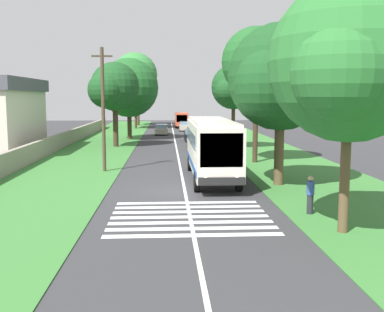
% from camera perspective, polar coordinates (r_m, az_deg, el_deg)
% --- Properties ---
extents(ground, '(160.00, 160.00, 0.00)m').
position_cam_1_polar(ground, '(25.40, -0.87, -4.38)').
color(ground, '#333335').
extents(grass_verge_left, '(120.00, 8.00, 0.04)m').
position_cam_1_polar(grass_verge_left, '(40.83, -13.30, -0.14)').
color(grass_verge_left, '#387533').
rests_on(grass_verge_left, ground).
extents(grass_verge_right, '(120.00, 8.00, 0.04)m').
position_cam_1_polar(grass_verge_right, '(41.22, 9.75, 0.02)').
color(grass_verge_right, '#387533').
rests_on(grass_verge_right, ground).
extents(centre_line, '(110.00, 0.16, 0.01)m').
position_cam_1_polar(centre_line, '(40.20, -1.72, -0.08)').
color(centre_line, silver).
rests_on(centre_line, ground).
extents(coach_bus, '(11.16, 2.62, 3.73)m').
position_cam_1_polar(coach_bus, '(28.97, 2.38, 1.34)').
color(coach_bus, silver).
rests_on(coach_bus, ground).
extents(zebra_crossing, '(5.85, 6.80, 0.01)m').
position_cam_1_polar(zebra_crossing, '(20.10, -0.25, -7.49)').
color(zebra_crossing, silver).
rests_on(zebra_crossing, ground).
extents(trailing_car_0, '(4.30, 1.78, 1.43)m').
position_cam_1_polar(trailing_car_0, '(46.25, 0.56, 1.70)').
color(trailing_car_0, '#B7A893').
rests_on(trailing_car_0, ground).
extents(trailing_car_1, '(4.30, 1.78, 1.43)m').
position_cam_1_polar(trailing_car_1, '(54.83, 0.02, 2.57)').
color(trailing_car_1, black).
rests_on(trailing_car_1, ground).
extents(trailing_car_2, '(4.30, 1.78, 1.43)m').
position_cam_1_polar(trailing_car_2, '(64.52, -3.76, 3.25)').
color(trailing_car_2, '#B7A893').
rests_on(trailing_car_2, ground).
extents(trailing_car_3, '(4.30, 1.78, 1.43)m').
position_cam_1_polar(trailing_car_3, '(71.80, -0.87, 3.66)').
color(trailing_car_3, '#B7A893').
rests_on(trailing_car_3, ground).
extents(trailing_minibus_0, '(6.00, 2.14, 2.53)m').
position_cam_1_polar(trailing_minibus_0, '(79.05, -1.33, 4.63)').
color(trailing_minibus_0, '#CC4C33').
rests_on(trailing_minibus_0, ground).
extents(roadside_tree_left_0, '(6.23, 5.08, 8.69)m').
position_cam_1_polar(roadside_tree_left_0, '(48.64, -9.68, 8.23)').
color(roadside_tree_left_0, '#3D2D1E').
rests_on(roadside_tree_left_0, grass_verge_left).
extents(roadside_tree_left_1, '(8.22, 7.09, 9.78)m').
position_cam_1_polar(roadside_tree_left_1, '(57.04, -7.90, 8.14)').
color(roadside_tree_left_1, '#3D2D1E').
rests_on(roadside_tree_left_1, grass_verge_left).
extents(roadside_tree_left_2, '(8.24, 6.55, 11.78)m').
position_cam_1_polar(roadside_tree_left_2, '(86.13, -6.84, 9.30)').
color(roadside_tree_left_2, '#4C3826').
rests_on(roadside_tree_left_2, grass_verge_left).
extents(roadside_tree_left_3, '(8.67, 7.36, 12.34)m').
position_cam_1_polar(roadside_tree_left_3, '(76.80, -7.24, 9.73)').
color(roadside_tree_left_3, '#3D2D1E').
rests_on(roadside_tree_left_3, grass_verge_left).
extents(roadside_tree_right_0, '(6.72, 5.92, 9.32)m').
position_cam_1_polar(roadside_tree_right_0, '(18.06, 18.36, 10.55)').
color(roadside_tree_right_0, brown).
rests_on(roadside_tree_right_0, grass_verge_right).
extents(roadside_tree_right_1, '(7.23, 6.11, 9.29)m').
position_cam_1_polar(roadside_tree_right_1, '(27.18, 10.52, 9.19)').
color(roadside_tree_right_1, brown).
rests_on(roadside_tree_right_1, grass_verge_right).
extents(roadside_tree_right_2, '(5.27, 4.41, 8.30)m').
position_cam_1_polar(roadside_tree_right_2, '(46.53, 5.00, 8.29)').
color(roadside_tree_right_2, '#3D2D1E').
rests_on(roadside_tree_right_2, grass_verge_right).
extents(roadside_tree_right_3, '(6.28, 5.41, 10.49)m').
position_cam_1_polar(roadside_tree_right_3, '(36.72, 7.74, 11.16)').
color(roadside_tree_right_3, '#3D2D1E').
rests_on(roadside_tree_right_3, grass_verge_right).
extents(utility_pole, '(0.24, 1.40, 8.43)m').
position_cam_1_polar(utility_pole, '(32.31, -10.88, 5.83)').
color(utility_pole, '#473828').
rests_on(utility_pole, grass_verge_left).
extents(roadside_wall, '(70.00, 0.40, 1.50)m').
position_cam_1_polar(roadside_wall, '(46.31, -16.39, 1.57)').
color(roadside_wall, gray).
rests_on(roadside_wall, grass_verge_left).
extents(pedestrian, '(0.34, 0.34, 1.69)m').
position_cam_1_polar(pedestrian, '(20.93, 14.36, -4.59)').
color(pedestrian, '#26262D').
rests_on(pedestrian, grass_verge_right).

